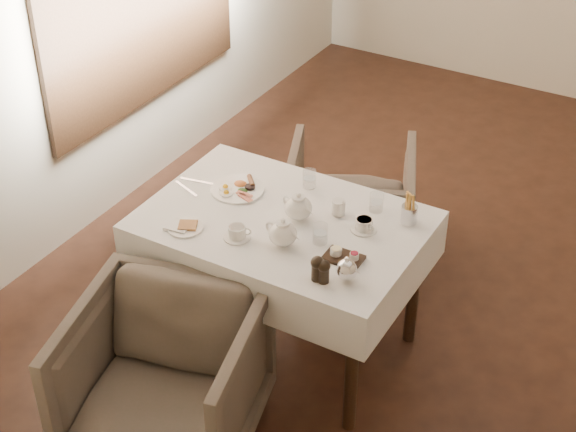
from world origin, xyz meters
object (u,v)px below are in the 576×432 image
(armchair_near, at_px, (165,381))
(breakfast_plate, at_px, (238,188))
(armchair_far, at_px, (350,202))
(teapot_centre, at_px, (298,206))
(table, at_px, (283,239))

(armchair_near, relative_size, breakfast_plate, 3.01)
(armchair_near, distance_m, armchair_far, 1.68)
(armchair_near, xyz_separation_m, teapot_centre, (0.18, 0.84, 0.47))
(breakfast_plate, bearing_deg, teapot_centre, -28.08)
(breakfast_plate, distance_m, teapot_centre, 0.38)
(table, distance_m, armchair_far, 0.93)
(table, xyz_separation_m, armchair_near, (-0.12, -0.80, -0.28))
(table, height_order, armchair_near, table)
(table, relative_size, breakfast_plate, 4.93)
(table, distance_m, armchair_near, 0.86)
(armchair_far, distance_m, breakfast_plate, 0.92)
(table, height_order, teapot_centre, teapot_centre)
(armchair_far, distance_m, teapot_centre, 0.99)
(teapot_centre, bearing_deg, armchair_near, -87.94)
(armchair_near, relative_size, teapot_centre, 4.46)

